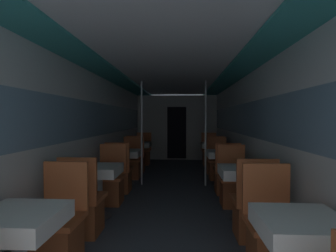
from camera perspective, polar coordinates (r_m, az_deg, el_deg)
name	(u,v)px	position (r m, az deg, el deg)	size (l,w,h in m)	color
wall_left	(98,133)	(5.00, -15.00, -1.51)	(0.05, 10.27, 2.18)	silver
wall_right	(249,134)	(4.90, 17.14, -1.60)	(0.05, 10.27, 2.18)	silver
ceiling_panel	(172,73)	(4.82, 0.91, 11.48)	(2.74, 10.27, 0.07)	silver
bulkhead_far	(177,128)	(8.89, 1.92, -0.37)	(2.69, 0.09, 2.18)	#A8A8A3
dining_table_left_0	(19,227)	(2.31, -29.65, -18.56)	(0.58, 0.58, 0.73)	#4C4C51
chair_left_far_0	(58,234)	(2.90, -22.80, -20.92)	(0.45, 0.45, 0.96)	brown
dining_table_left_1	(99,174)	(3.91, -14.81, -10.04)	(0.58, 0.58, 0.73)	#4C4C51
chair_left_near_1	(84,211)	(3.45, -17.92, -17.13)	(0.45, 0.45, 0.96)	brown
chair_left_far_1	(110,185)	(4.53, -12.43, -12.53)	(0.45, 0.45, 0.96)	brown
dining_table_left_2	(126,156)	(5.64, -9.08, -6.38)	(0.58, 0.58, 0.73)	#4C4C51
chair_left_near_2	(120,177)	(5.14, -10.48, -10.82)	(0.45, 0.45, 0.96)	brown
chair_left_far_2	(132,166)	(6.27, -7.92, -8.53)	(0.45, 0.45, 0.96)	brown
support_pole_left_2	(142,133)	(5.54, -5.76, -1.56)	(0.04, 0.04, 2.18)	silver
dining_table_left_3	(140,146)	(7.42, -6.11, -4.44)	(0.58, 0.58, 0.73)	#4C4C51
chair_left_near_3	(136,161)	(6.89, -6.89, -7.59)	(0.45, 0.45, 0.96)	brown
chair_left_far_3	(143,155)	(8.04, -5.43, -6.25)	(0.45, 0.45, 0.96)	brown
dining_table_right_0	(302,233)	(2.14, 27.09, -20.11)	(0.58, 0.58, 0.73)	#4C4C51
chair_right_far_0	(272,240)	(2.77, 21.64, -22.00)	(0.45, 0.45, 0.96)	brown
dining_table_right_1	(241,175)	(3.81, 15.69, -10.33)	(0.58, 0.58, 0.73)	#4C4C51
chair_right_near_1	(253,214)	(3.35, 17.96, -17.74)	(0.45, 0.45, 0.96)	brown
chair_right_far_1	(233,187)	(4.45, 13.96, -12.80)	(0.45, 0.45, 0.96)	brown
dining_table_right_2	(222,156)	(5.58, 11.58, -6.49)	(0.58, 0.58, 0.73)	#4C4C51
chair_right_near_2	(226,178)	(5.06, 12.56, -11.01)	(0.45, 0.45, 0.96)	brown
chair_right_far_2	(218,166)	(6.21, 10.75, -8.64)	(0.45, 0.45, 0.96)	brown
support_pole_right_2	(206,133)	(5.49, 8.19, -1.60)	(0.04, 0.04, 2.18)	silver
dining_table_right_3	(212,147)	(7.37, 9.48, -4.49)	(0.58, 0.58, 0.73)	#4C4C51
chair_right_near_3	(214,162)	(6.84, 10.02, -7.68)	(0.45, 0.45, 0.96)	brown
chair_right_far_3	(209,155)	(8.00, 9.00, -6.31)	(0.45, 0.45, 0.96)	brown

